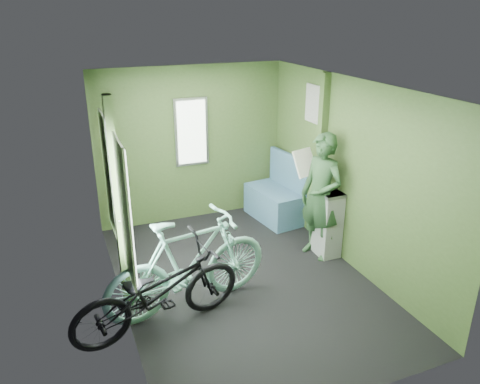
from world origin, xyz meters
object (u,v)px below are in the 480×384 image
object	(u,v)px
bicycle_black	(162,330)
waste_box	(327,223)
passenger	(321,197)
bicycle_mint	(191,308)
bench_seat	(276,200)

from	to	relation	value
bicycle_black	waste_box	distance (m)	2.53
passenger	waste_box	xyz separation A→B (m)	(0.11, -0.02, -0.38)
bicycle_black	bicycle_mint	size ratio (longest dim) A/B	0.95
waste_box	bench_seat	world-z (taller)	bench_seat
waste_box	passenger	bearing A→B (deg)	169.92
bicycle_mint	passenger	size ratio (longest dim) A/B	1.14
bicycle_mint	passenger	world-z (taller)	passenger
waste_box	bench_seat	distance (m)	1.26
bicycle_black	bench_seat	distance (m)	3.04
bicycle_black	waste_box	world-z (taller)	waste_box
bicycle_mint	bicycle_black	bearing A→B (deg)	112.69
bicycle_black	bench_seat	bearing A→B (deg)	-59.36
bicycle_black	waste_box	size ratio (longest dim) A/B	2.00
bicycle_mint	bench_seat	bearing A→B (deg)	-56.57
passenger	bench_seat	size ratio (longest dim) A/B	1.61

